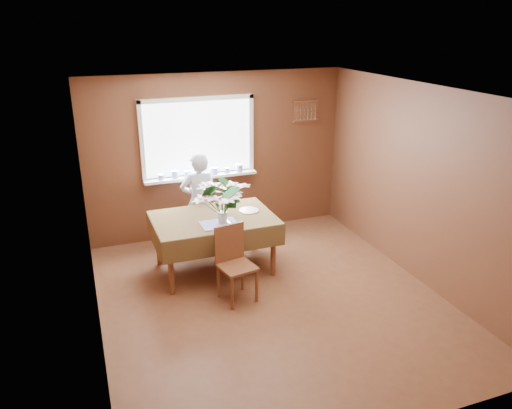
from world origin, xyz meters
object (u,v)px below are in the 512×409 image
object	(u,v)px
chair_near	(234,259)
seated_woman	(199,202)
dining_table	(214,224)
chair_far	(200,212)
flower_bouquet	(222,198)

from	to	relation	value
chair_near	seated_woman	xyz separation A→B (m)	(-0.04, 1.48, 0.23)
dining_table	chair_far	bearing A→B (deg)	86.85
chair_far	flower_bouquet	distance (m)	1.27
seated_woman	flower_bouquet	size ratio (longest dim) A/B	2.45
dining_table	flower_bouquet	size ratio (longest dim) A/B	2.66
chair_far	chair_near	xyz separation A→B (m)	(-0.01, -1.65, 0.00)
seated_woman	chair_far	bearing A→B (deg)	-100.70
chair_near	seated_woman	distance (m)	1.50
chair_near	flower_bouquet	distance (m)	0.80
seated_woman	flower_bouquet	world-z (taller)	seated_woman
dining_table	chair_near	xyz separation A→B (m)	(0.03, -0.75, -0.17)
dining_table	chair_far	world-z (taller)	chair_far
chair_far	seated_woman	size ratio (longest dim) A/B	0.62
dining_table	chair_near	world-z (taller)	chair_near
dining_table	chair_far	xyz separation A→B (m)	(0.04, 0.89, -0.17)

